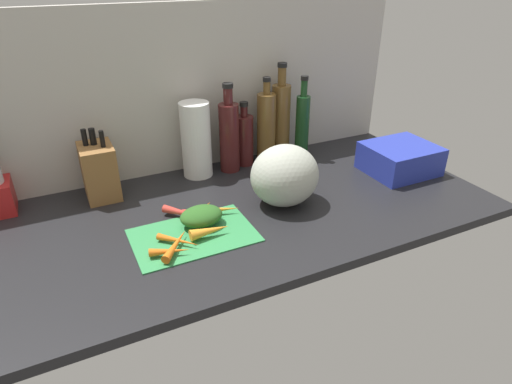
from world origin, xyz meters
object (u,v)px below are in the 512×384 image
Objects in this scene: bottle_0 at (229,136)px; carrot_6 at (176,245)px; bottle_1 at (244,139)px; carrot_3 at (203,213)px; bottle_2 at (266,128)px; carrot_5 at (199,210)px; carrot_7 at (170,251)px; cutting_board at (194,235)px; carrot_2 at (178,241)px; winter_squash at (285,176)px; dish_rack at (400,159)px; paper_towel_roll at (196,140)px; carrot_0 at (218,210)px; carrot_4 at (187,213)px; knife_block at (99,171)px; bottle_3 at (281,120)px; bottle_4 at (302,125)px; carrot_1 at (210,231)px.

carrot_6 is at bearing -128.86° from bottle_0.
bottle_1 is at bearing 47.38° from carrot_6.
carrot_3 is 50.66cm from bottle_2.
carrot_7 is at bearing -130.04° from carrot_5.
carrot_5 is at bearing -134.42° from bottle_1.
carrot_2 reaches higher than cutting_board.
dish_rack is at bearing 2.76° from winter_squash.
paper_towel_roll reaches higher than carrot_6.
carrot_2 is 0.39× the size of bottle_0.
carrot_0 is 5.23cm from carrot_3.
carrot_7 is at bearing -143.44° from carrot_0.
paper_towel_roll reaches higher than carrot_5.
carrot_4 and carrot_6 have the same top height.
carrot_4 is at bearing -52.46° from knife_block.
winter_squash is at bearing -116.80° from bottle_3.
knife_block is 35.36cm from paper_towel_roll.
winter_squash is 62.08cm from knife_block.
carrot_0 is at bearing 35.58° from cutting_board.
carrot_5 is (5.61, 10.49, 1.48)cm from cutting_board.
bottle_0 is at bearing 152.64° from dish_rack.
bottle_0 reaches higher than winter_squash.
bottle_0 reaches higher than dish_rack.
bottle_3 is 1.14× the size of bottle_4.
carrot_1 is 10.60cm from carrot_3.
knife_block is (-21.02, 27.36, 7.36)cm from carrot_4.
bottle_0 is at bearing 50.88° from carrot_2.
carrot_3 is 61.76cm from bottle_4.
knife_block is 0.71× the size of bottle_2.
paper_towel_roll is 0.82× the size of bottle_2.
carrot_1 is 82.13cm from dish_rack.
dish_rack is (50.08, -32.50, -5.05)cm from bottle_1.
carrot_6 is 0.61× the size of knife_block.
carrot_0 reaches higher than carrot_2.
bottle_1 is (1.61, 34.99, 0.16)cm from winter_squash.
carrot_1 is 13.39cm from carrot_4.
dish_rack is at bearing 0.39° from carrot_0.
carrot_0 is at bearing 33.24° from carrot_2.
bottle_3 is (60.56, 48.04, 13.82)cm from carrot_7.
carrot_2 is at bearing 57.01° from carrot_6.
knife_block is 0.63× the size of bottle_3.
cutting_board is at bearing -141.45° from bottle_3.
carrot_2 is at bearing -146.76° from carrot_0.
cutting_board is at bearing 142.22° from carrot_1.
bottle_2 is at bearing 33.97° from carrot_4.
carrot_2 is 65.56cm from bottle_2.
winter_squash is at bearing 14.79° from carrot_6.
bottle_2 reaches higher than carrot_3.
dish_rack reaches higher than carrot_7.
carrot_3 is 0.54× the size of winter_squash.
carrot_5 is 48.92cm from bottle_2.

